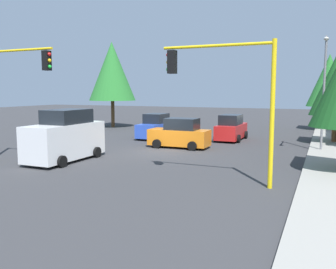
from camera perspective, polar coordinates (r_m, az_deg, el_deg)
The scene contains 10 objects.
ground_plane at distance 22.53m, azimuth -1.27°, elevation -2.73°, with size 120.00×120.00×0.00m, color #353538.
traffic_signal_near_right at distance 20.70m, azimuth -23.45°, elevation 7.58°, with size 0.36×4.59×5.98m.
traffic_signal_near_left at distance 14.61m, azimuth 9.22°, elevation 7.86°, with size 0.36×4.59×5.70m.
street_lamp_curbside at distance 23.76m, azimuth 23.47°, elevation 7.74°, with size 2.15×0.28×7.00m.
tree_roadside_far at distance 38.16m, azimuth 24.07°, elevation 7.80°, with size 3.98×3.98×7.27m.
tree_opposite_side at distance 38.10m, azimuth -8.83°, elevation 9.83°, with size 4.78×4.78×8.77m.
delivery_van_white at distance 20.26m, azimuth -15.92°, elevation -0.41°, with size 4.80×2.22×2.77m.
car_red at distance 28.10m, azimuth 9.95°, elevation 0.93°, with size 4.17×1.93×1.98m.
car_orange at distance 24.01m, azimuth 1.87°, elevation 0.03°, with size 1.93×4.00×1.98m.
car_blue at distance 28.76m, azimuth -1.98°, elevation 1.17°, with size 3.83×1.98×1.98m.
Camera 1 is at (20.14, 9.36, 3.76)m, focal length 38.57 mm.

